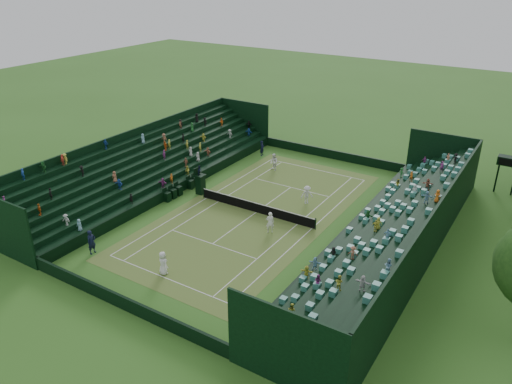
% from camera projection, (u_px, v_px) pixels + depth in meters
% --- Properties ---
extents(ground, '(160.00, 160.00, 0.00)m').
position_uv_depth(ground, '(256.00, 213.00, 43.95)').
color(ground, '#366921').
rests_on(ground, ground).
extents(court_surface, '(12.97, 26.77, 0.01)m').
position_uv_depth(court_surface, '(256.00, 213.00, 43.95)').
color(court_surface, '#3D7928').
rests_on(court_surface, ground).
extents(perimeter_wall_north, '(17.17, 0.20, 1.00)m').
position_uv_depth(perimeter_wall_north, '(331.00, 154.00, 55.95)').
color(perimeter_wall_north, black).
rests_on(perimeter_wall_north, ground).
extents(perimeter_wall_south, '(17.17, 0.20, 1.00)m').
position_uv_depth(perimeter_wall_south, '(122.00, 302.00, 31.54)').
color(perimeter_wall_south, black).
rests_on(perimeter_wall_south, ground).
extents(perimeter_wall_east, '(0.20, 31.77, 1.00)m').
position_uv_depth(perimeter_wall_east, '(346.00, 233.00, 39.64)').
color(perimeter_wall_east, black).
rests_on(perimeter_wall_east, ground).
extents(perimeter_wall_west, '(0.20, 31.77, 1.00)m').
position_uv_depth(perimeter_wall_west, '(181.00, 187.00, 47.86)').
color(perimeter_wall_west, black).
rests_on(perimeter_wall_west, ground).
extents(north_grandstand, '(6.60, 32.00, 4.90)m').
position_uv_depth(north_grandstand, '(399.00, 235.00, 37.17)').
color(north_grandstand, black).
rests_on(north_grandstand, ground).
extents(south_grandstand, '(6.60, 32.00, 4.90)m').
position_uv_depth(south_grandstand, '(148.00, 168.00, 49.44)').
color(south_grandstand, black).
rests_on(south_grandstand, ground).
extents(tennis_net, '(11.67, 0.10, 1.06)m').
position_uv_depth(tennis_net, '(256.00, 207.00, 43.73)').
color(tennis_net, black).
rests_on(tennis_net, ground).
extents(scoreboard_tower, '(2.00, 1.00, 3.70)m').
position_uv_depth(scoreboard_tower, '(509.00, 163.00, 46.34)').
color(scoreboard_tower, black).
rests_on(scoreboard_tower, ground).
extents(umpire_chair, '(0.91, 0.91, 2.87)m').
position_uv_depth(umpire_chair, '(200.00, 182.00, 47.08)').
color(umpire_chair, black).
rests_on(umpire_chair, ground).
extents(courtside_chairs, '(0.58, 5.55, 1.27)m').
position_uv_depth(courtside_chairs, '(185.00, 187.00, 47.79)').
color(courtside_chairs, black).
rests_on(courtside_chairs, ground).
extents(player_near_west, '(0.97, 0.74, 1.76)m').
position_uv_depth(player_near_west, '(163.00, 263.00, 34.95)').
color(player_near_west, white).
rests_on(player_near_west, ground).
extents(player_near_east, '(0.80, 0.77, 1.85)m').
position_uv_depth(player_near_east, '(270.00, 222.00, 40.36)').
color(player_near_east, white).
rests_on(player_near_east, ground).
extents(player_far_west, '(1.09, 0.99, 1.83)m').
position_uv_depth(player_far_west, '(274.00, 162.00, 52.57)').
color(player_far_west, white).
rests_on(player_far_west, ground).
extents(player_far_east, '(1.28, 1.24, 1.76)m').
position_uv_depth(player_far_east, '(307.00, 195.00, 45.26)').
color(player_far_east, white).
rests_on(player_far_east, ground).
extents(line_judge_north, '(0.49, 0.68, 1.75)m').
position_uv_depth(line_judge_north, '(262.00, 148.00, 56.66)').
color(line_judge_north, black).
rests_on(line_judge_north, ground).
extents(line_judge_south, '(0.48, 0.71, 1.92)m').
position_uv_depth(line_judge_south, '(92.00, 242.00, 37.43)').
color(line_judge_south, black).
rests_on(line_judge_south, ground).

